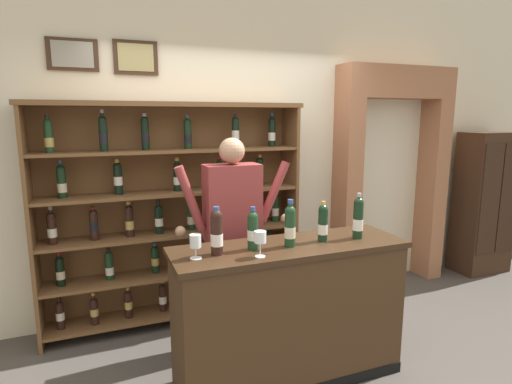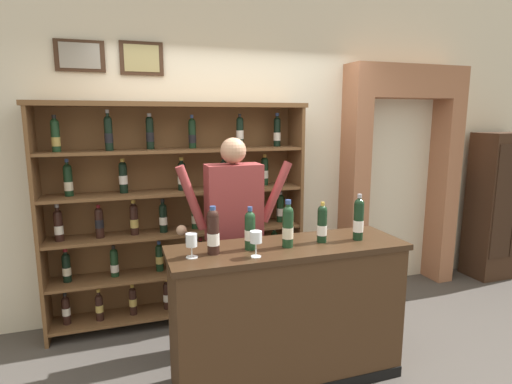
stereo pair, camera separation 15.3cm
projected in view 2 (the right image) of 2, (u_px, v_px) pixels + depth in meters
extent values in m
cube|color=#47423D|center=(284.00, 379.00, 3.00)|extent=(14.00, 14.00, 0.02)
cube|color=beige|center=(230.00, 133.00, 4.02)|extent=(12.00, 0.16, 3.42)
cube|color=#382316|center=(80.00, 56.00, 3.41)|extent=(0.39, 0.02, 0.25)
cube|color=gray|center=(80.00, 56.00, 3.40)|extent=(0.31, 0.01, 0.20)
cube|color=#382316|center=(142.00, 58.00, 3.56)|extent=(0.37, 0.02, 0.28)
cube|color=#968954|center=(142.00, 58.00, 3.55)|extent=(0.29, 0.01, 0.22)
cube|color=brown|center=(39.00, 226.00, 3.36)|extent=(0.03, 0.35, 1.99)
cube|color=brown|center=(295.00, 207.00, 4.06)|extent=(0.03, 0.35, 1.99)
cube|color=brown|center=(176.00, 211.00, 3.87)|extent=(2.29, 0.02, 1.99)
cube|color=brown|center=(182.00, 308.00, 3.87)|extent=(2.23, 0.33, 0.02)
cylinder|color=black|center=(66.00, 312.00, 3.52)|extent=(0.07, 0.07, 0.21)
sphere|color=black|center=(65.00, 300.00, 3.50)|extent=(0.06, 0.06, 0.06)
cylinder|color=black|center=(65.00, 297.00, 3.50)|extent=(0.03, 0.03, 0.07)
cylinder|color=black|center=(65.00, 294.00, 3.49)|extent=(0.03, 0.03, 0.03)
cylinder|color=silver|center=(66.00, 311.00, 3.52)|extent=(0.07, 0.07, 0.07)
cylinder|color=black|center=(100.00, 309.00, 3.59)|extent=(0.07, 0.07, 0.20)
sphere|color=black|center=(99.00, 298.00, 3.57)|extent=(0.06, 0.06, 0.06)
cylinder|color=black|center=(98.00, 294.00, 3.57)|extent=(0.03, 0.03, 0.08)
cylinder|color=#B79338|center=(98.00, 291.00, 3.56)|extent=(0.03, 0.03, 0.03)
cylinder|color=tan|center=(99.00, 308.00, 3.59)|extent=(0.07, 0.07, 0.06)
cylinder|color=black|center=(133.00, 303.00, 3.70)|extent=(0.07, 0.07, 0.21)
sphere|color=black|center=(132.00, 291.00, 3.68)|extent=(0.06, 0.06, 0.06)
cylinder|color=black|center=(132.00, 288.00, 3.67)|extent=(0.03, 0.03, 0.07)
cylinder|color=#B79338|center=(132.00, 286.00, 3.67)|extent=(0.03, 0.03, 0.03)
cylinder|color=tan|center=(133.00, 302.00, 3.70)|extent=(0.07, 0.07, 0.07)
cylinder|color=black|center=(167.00, 297.00, 3.81)|extent=(0.07, 0.07, 0.22)
sphere|color=black|center=(166.00, 286.00, 3.79)|extent=(0.06, 0.06, 0.06)
cylinder|color=black|center=(166.00, 282.00, 3.78)|extent=(0.03, 0.03, 0.08)
cylinder|color=#B79338|center=(166.00, 279.00, 3.78)|extent=(0.03, 0.03, 0.03)
cylinder|color=silver|center=(167.00, 298.00, 3.81)|extent=(0.07, 0.07, 0.07)
cylinder|color=black|center=(196.00, 293.00, 3.90)|extent=(0.07, 0.07, 0.22)
sphere|color=black|center=(195.00, 282.00, 3.88)|extent=(0.06, 0.06, 0.06)
cylinder|color=black|center=(195.00, 280.00, 3.87)|extent=(0.03, 0.03, 0.06)
cylinder|color=#99999E|center=(195.00, 278.00, 3.87)|extent=(0.03, 0.03, 0.03)
cylinder|color=silver|center=(196.00, 296.00, 3.90)|extent=(0.07, 0.07, 0.07)
cylinder|color=black|center=(223.00, 289.00, 3.99)|extent=(0.07, 0.07, 0.22)
sphere|color=black|center=(223.00, 278.00, 3.97)|extent=(0.06, 0.06, 0.06)
cylinder|color=black|center=(223.00, 276.00, 3.97)|extent=(0.02, 0.02, 0.06)
cylinder|color=maroon|center=(223.00, 274.00, 3.96)|extent=(0.03, 0.03, 0.03)
cylinder|color=tan|center=(223.00, 292.00, 4.00)|extent=(0.07, 0.07, 0.07)
cylinder|color=#19381E|center=(255.00, 288.00, 4.03)|extent=(0.07, 0.07, 0.20)
sphere|color=#19381E|center=(255.00, 278.00, 4.01)|extent=(0.06, 0.06, 0.06)
cylinder|color=#19381E|center=(255.00, 275.00, 4.01)|extent=(0.03, 0.03, 0.06)
cylinder|color=maroon|center=(255.00, 273.00, 4.00)|extent=(0.03, 0.03, 0.03)
cylinder|color=black|center=(255.00, 287.00, 4.03)|extent=(0.07, 0.07, 0.06)
cylinder|color=#19381E|center=(280.00, 283.00, 4.14)|extent=(0.07, 0.07, 0.22)
sphere|color=#19381E|center=(280.00, 272.00, 4.12)|extent=(0.06, 0.06, 0.06)
cylinder|color=#19381E|center=(280.00, 269.00, 4.11)|extent=(0.02, 0.02, 0.07)
cylinder|color=black|center=(281.00, 267.00, 4.11)|extent=(0.03, 0.03, 0.03)
cylinder|color=tan|center=(280.00, 284.00, 4.14)|extent=(0.07, 0.07, 0.07)
cube|color=brown|center=(181.00, 270.00, 3.80)|extent=(2.23, 0.33, 0.03)
cylinder|color=black|center=(67.00, 270.00, 3.49)|extent=(0.07, 0.07, 0.21)
sphere|color=black|center=(66.00, 257.00, 3.47)|extent=(0.07, 0.07, 0.07)
cylinder|color=black|center=(65.00, 253.00, 3.47)|extent=(0.03, 0.03, 0.08)
cylinder|color=maroon|center=(65.00, 250.00, 3.46)|extent=(0.04, 0.04, 0.03)
cylinder|color=beige|center=(67.00, 271.00, 3.50)|extent=(0.07, 0.07, 0.07)
cylinder|color=#19381E|center=(114.00, 265.00, 3.61)|extent=(0.07, 0.07, 0.21)
sphere|color=#19381E|center=(114.00, 252.00, 3.59)|extent=(0.07, 0.07, 0.07)
cylinder|color=#19381E|center=(114.00, 250.00, 3.59)|extent=(0.03, 0.03, 0.06)
cylinder|color=black|center=(113.00, 247.00, 3.58)|extent=(0.03, 0.03, 0.03)
cylinder|color=silver|center=(115.00, 268.00, 3.62)|extent=(0.07, 0.07, 0.07)
cylinder|color=black|center=(160.00, 260.00, 3.75)|extent=(0.07, 0.07, 0.21)
sphere|color=black|center=(159.00, 248.00, 3.73)|extent=(0.07, 0.07, 0.07)
cylinder|color=black|center=(159.00, 245.00, 3.72)|extent=(0.03, 0.03, 0.07)
cylinder|color=navy|center=(159.00, 243.00, 3.72)|extent=(0.03, 0.03, 0.03)
cylinder|color=tan|center=(160.00, 260.00, 3.75)|extent=(0.07, 0.07, 0.07)
cylinder|color=black|center=(201.00, 257.00, 3.80)|extent=(0.07, 0.07, 0.21)
sphere|color=black|center=(201.00, 245.00, 3.78)|extent=(0.07, 0.07, 0.07)
cylinder|color=black|center=(201.00, 242.00, 3.78)|extent=(0.03, 0.03, 0.07)
cylinder|color=maroon|center=(201.00, 239.00, 3.77)|extent=(0.03, 0.03, 0.03)
cylinder|color=tan|center=(201.00, 259.00, 3.81)|extent=(0.07, 0.07, 0.07)
cylinder|color=#19381E|center=(235.00, 251.00, 3.97)|extent=(0.07, 0.07, 0.21)
sphere|color=#19381E|center=(235.00, 240.00, 3.95)|extent=(0.07, 0.07, 0.07)
cylinder|color=#19381E|center=(235.00, 237.00, 3.94)|extent=(0.03, 0.03, 0.08)
cylinder|color=#99999E|center=(235.00, 234.00, 3.94)|extent=(0.03, 0.03, 0.03)
cylinder|color=beige|center=(235.00, 252.00, 3.97)|extent=(0.07, 0.07, 0.07)
cylinder|color=#19381E|center=(274.00, 246.00, 4.11)|extent=(0.07, 0.07, 0.23)
sphere|color=#19381E|center=(274.00, 235.00, 4.08)|extent=(0.07, 0.07, 0.07)
cylinder|color=#19381E|center=(274.00, 232.00, 4.08)|extent=(0.03, 0.03, 0.08)
cylinder|color=black|center=(274.00, 229.00, 4.07)|extent=(0.03, 0.03, 0.03)
cylinder|color=beige|center=(274.00, 247.00, 4.11)|extent=(0.07, 0.07, 0.07)
cube|color=brown|center=(180.00, 232.00, 3.74)|extent=(2.23, 0.33, 0.02)
cylinder|color=black|center=(59.00, 228.00, 3.40)|extent=(0.07, 0.07, 0.22)
sphere|color=black|center=(57.00, 214.00, 3.38)|extent=(0.07, 0.07, 0.07)
cylinder|color=black|center=(57.00, 210.00, 3.37)|extent=(0.03, 0.03, 0.08)
cylinder|color=#99999E|center=(57.00, 206.00, 3.37)|extent=(0.03, 0.03, 0.03)
cylinder|color=silver|center=(59.00, 230.00, 3.40)|extent=(0.07, 0.07, 0.07)
cylinder|color=black|center=(99.00, 225.00, 3.50)|extent=(0.07, 0.07, 0.22)
sphere|color=black|center=(99.00, 211.00, 3.48)|extent=(0.07, 0.07, 0.07)
cylinder|color=black|center=(98.00, 209.00, 3.47)|extent=(0.03, 0.03, 0.06)
cylinder|color=maroon|center=(98.00, 207.00, 3.47)|extent=(0.03, 0.03, 0.03)
cylinder|color=black|center=(99.00, 224.00, 3.50)|extent=(0.07, 0.07, 0.07)
cylinder|color=black|center=(134.00, 222.00, 3.59)|extent=(0.07, 0.07, 0.23)
sphere|color=black|center=(134.00, 208.00, 3.56)|extent=(0.07, 0.07, 0.07)
cylinder|color=black|center=(133.00, 204.00, 3.56)|extent=(0.03, 0.03, 0.07)
cylinder|color=#B79338|center=(133.00, 202.00, 3.55)|extent=(0.04, 0.04, 0.03)
cylinder|color=tan|center=(134.00, 223.00, 3.59)|extent=(0.07, 0.07, 0.07)
cylinder|color=black|center=(163.00, 220.00, 3.67)|extent=(0.07, 0.07, 0.22)
sphere|color=black|center=(163.00, 207.00, 3.64)|extent=(0.07, 0.07, 0.07)
cylinder|color=black|center=(163.00, 204.00, 3.64)|extent=(0.03, 0.03, 0.08)
cylinder|color=black|center=(162.00, 201.00, 3.63)|extent=(0.03, 0.03, 0.03)
cylinder|color=silver|center=(163.00, 221.00, 3.67)|extent=(0.07, 0.07, 0.07)
cylinder|color=#19381E|center=(195.00, 217.00, 3.79)|extent=(0.07, 0.07, 0.22)
sphere|color=#19381E|center=(195.00, 204.00, 3.77)|extent=(0.07, 0.07, 0.07)
cylinder|color=#19381E|center=(195.00, 202.00, 3.76)|extent=(0.03, 0.03, 0.06)
cylinder|color=black|center=(195.00, 200.00, 3.76)|extent=(0.03, 0.03, 0.03)
cylinder|color=beige|center=(195.00, 219.00, 3.79)|extent=(0.07, 0.07, 0.07)
cylinder|color=black|center=(225.00, 215.00, 3.82)|extent=(0.07, 0.07, 0.23)
sphere|color=black|center=(225.00, 202.00, 3.80)|extent=(0.07, 0.07, 0.07)
cylinder|color=black|center=(225.00, 199.00, 3.80)|extent=(0.03, 0.03, 0.06)
cylinder|color=#B79338|center=(225.00, 197.00, 3.79)|extent=(0.03, 0.03, 0.03)
cylinder|color=tan|center=(226.00, 219.00, 3.83)|extent=(0.07, 0.07, 0.07)
cylinder|color=black|center=(249.00, 212.00, 3.96)|extent=(0.07, 0.07, 0.23)
sphere|color=black|center=(249.00, 199.00, 3.94)|extent=(0.07, 0.07, 0.07)
cylinder|color=black|center=(249.00, 197.00, 3.93)|extent=(0.03, 0.03, 0.06)
cylinder|color=black|center=(249.00, 195.00, 3.93)|extent=(0.03, 0.03, 0.03)
cylinder|color=black|center=(249.00, 212.00, 3.96)|extent=(0.07, 0.07, 0.07)
cylinder|color=#19381E|center=(280.00, 210.00, 4.03)|extent=(0.07, 0.07, 0.23)
sphere|color=#19381E|center=(280.00, 198.00, 4.01)|extent=(0.07, 0.07, 0.07)
cylinder|color=#19381E|center=(281.00, 195.00, 4.00)|extent=(0.03, 0.03, 0.06)
cylinder|color=#99999E|center=(281.00, 193.00, 4.00)|extent=(0.03, 0.03, 0.03)
cylinder|color=silver|center=(280.00, 212.00, 4.03)|extent=(0.07, 0.07, 0.07)
cube|color=brown|center=(178.00, 192.00, 3.67)|extent=(2.23, 0.33, 0.02)
cylinder|color=black|center=(68.00, 182.00, 3.39)|extent=(0.07, 0.07, 0.23)
sphere|color=black|center=(67.00, 168.00, 3.37)|extent=(0.07, 0.07, 0.07)
cylinder|color=black|center=(67.00, 164.00, 3.36)|extent=(0.03, 0.03, 0.08)
cylinder|color=navy|center=(67.00, 160.00, 3.36)|extent=(0.03, 0.03, 0.03)
cylinder|color=beige|center=(69.00, 186.00, 3.40)|extent=(0.07, 0.07, 0.07)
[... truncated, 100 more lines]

